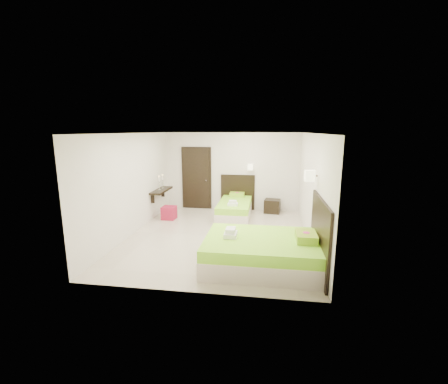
# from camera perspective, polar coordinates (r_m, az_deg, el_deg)

# --- Properties ---
(floor) EXTENTS (5.50, 5.50, 0.00)m
(floor) POSITION_cam_1_polar(r_m,az_deg,el_deg) (7.78, -1.06, -8.39)
(floor) COLOR #C0B39F
(floor) RESTS_ON ground
(bed_single) EXTENTS (1.15, 1.92, 1.58)m
(bed_single) POSITION_cam_1_polar(r_m,az_deg,el_deg) (9.43, 2.11, -2.94)
(bed_single) COLOR beige
(bed_single) RESTS_ON ground
(bed_double) EXTENTS (2.25, 1.91, 1.86)m
(bed_double) POSITION_cam_1_polar(r_m,az_deg,el_deg) (6.10, 7.86, -11.02)
(bed_double) COLOR beige
(bed_double) RESTS_ON ground
(nightstand) EXTENTS (0.56, 0.51, 0.44)m
(nightstand) POSITION_cam_1_polar(r_m,az_deg,el_deg) (9.98, 9.18, -2.67)
(nightstand) COLOR black
(nightstand) RESTS_ON ground
(ottoman) EXTENTS (0.41, 0.41, 0.39)m
(ottoman) POSITION_cam_1_polar(r_m,az_deg,el_deg) (9.32, -10.43, -3.90)
(ottoman) COLOR maroon
(ottoman) RESTS_ON ground
(door) EXTENTS (1.02, 0.15, 2.14)m
(door) POSITION_cam_1_polar(r_m,az_deg,el_deg) (10.32, -5.24, 2.61)
(door) COLOR black
(door) RESTS_ON ground
(console_shelf) EXTENTS (0.35, 1.20, 0.78)m
(console_shelf) POSITION_cam_1_polar(r_m,az_deg,el_deg) (9.58, -11.90, 0.28)
(console_shelf) COLOR black
(console_shelf) RESTS_ON ground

